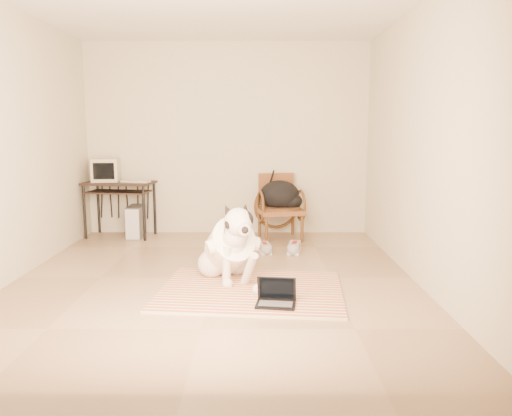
{
  "coord_description": "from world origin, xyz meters",
  "views": [
    {
      "loc": [
        0.43,
        -4.91,
        1.51
      ],
      "look_at": [
        0.42,
        -0.17,
        0.75
      ],
      "focal_mm": 35.0,
      "sensor_mm": 36.0,
      "label": 1
    }
  ],
  "objects_px": {
    "pc_tower": "(136,221)",
    "computer_desk": "(119,190)",
    "dog": "(230,248)",
    "backpack": "(281,196)",
    "crt_monitor": "(106,170)",
    "rattan_chair": "(279,206)",
    "laptop": "(276,298)"
  },
  "relations": [
    {
      "from": "computer_desk",
      "to": "crt_monitor",
      "type": "distance_m",
      "value": 0.33
    },
    {
      "from": "rattan_chair",
      "to": "backpack",
      "type": "relative_size",
      "value": 1.52
    },
    {
      "from": "dog",
      "to": "pc_tower",
      "type": "height_order",
      "value": "dog"
    },
    {
      "from": "laptop",
      "to": "crt_monitor",
      "type": "distance_m",
      "value": 3.73
    },
    {
      "from": "pc_tower",
      "to": "rattan_chair",
      "type": "height_order",
      "value": "rattan_chair"
    },
    {
      "from": "computer_desk",
      "to": "crt_monitor",
      "type": "relative_size",
      "value": 2.51
    },
    {
      "from": "backpack",
      "to": "pc_tower",
      "type": "bearing_deg",
      "value": 177.18
    },
    {
      "from": "dog",
      "to": "backpack",
      "type": "relative_size",
      "value": 1.8
    },
    {
      "from": "crt_monitor",
      "to": "backpack",
      "type": "bearing_deg",
      "value": -3.84
    },
    {
      "from": "laptop",
      "to": "rattan_chair",
      "type": "relative_size",
      "value": 0.41
    },
    {
      "from": "crt_monitor",
      "to": "computer_desk",
      "type": "bearing_deg",
      "value": -16.6
    },
    {
      "from": "computer_desk",
      "to": "crt_monitor",
      "type": "bearing_deg",
      "value": 163.4
    },
    {
      "from": "laptop",
      "to": "backpack",
      "type": "distance_m",
      "value": 2.72
    },
    {
      "from": "computer_desk",
      "to": "backpack",
      "type": "relative_size",
      "value": 1.7
    },
    {
      "from": "computer_desk",
      "to": "laptop",
      "type": "bearing_deg",
      "value": -53.21
    },
    {
      "from": "computer_desk",
      "to": "crt_monitor",
      "type": "xyz_separation_m",
      "value": [
        -0.19,
        0.06,
        0.27
      ]
    },
    {
      "from": "rattan_chair",
      "to": "dog",
      "type": "bearing_deg",
      "value": -106.4
    },
    {
      "from": "rattan_chair",
      "to": "backpack",
      "type": "distance_m",
      "value": 0.15
    },
    {
      "from": "pc_tower",
      "to": "computer_desk",
      "type": "bearing_deg",
      "value": 178.32
    },
    {
      "from": "laptop",
      "to": "crt_monitor",
      "type": "height_order",
      "value": "crt_monitor"
    },
    {
      "from": "backpack",
      "to": "computer_desk",
      "type": "bearing_deg",
      "value": 177.29
    },
    {
      "from": "laptop",
      "to": "backpack",
      "type": "height_order",
      "value": "backpack"
    },
    {
      "from": "pc_tower",
      "to": "backpack",
      "type": "xyz_separation_m",
      "value": [
        2.03,
        -0.1,
        0.37
      ]
    },
    {
      "from": "backpack",
      "to": "crt_monitor",
      "type": "bearing_deg",
      "value": 176.16
    },
    {
      "from": "dog",
      "to": "rattan_chair",
      "type": "relative_size",
      "value": 1.18
    },
    {
      "from": "dog",
      "to": "computer_desk",
      "type": "xyz_separation_m",
      "value": [
        -1.64,
        2.06,
        0.33
      ]
    },
    {
      "from": "rattan_chair",
      "to": "pc_tower",
      "type": "bearing_deg",
      "value": 177.39
    },
    {
      "from": "computer_desk",
      "to": "rattan_chair",
      "type": "bearing_deg",
      "value": -2.52
    },
    {
      "from": "laptop",
      "to": "computer_desk",
      "type": "distance_m",
      "value": 3.51
    },
    {
      "from": "dog",
      "to": "computer_desk",
      "type": "height_order",
      "value": "dog"
    },
    {
      "from": "crt_monitor",
      "to": "rattan_chair",
      "type": "distance_m",
      "value": 2.46
    },
    {
      "from": "laptop",
      "to": "pc_tower",
      "type": "xyz_separation_m",
      "value": [
        -1.86,
        2.77,
        0.14
      ]
    }
  ]
}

